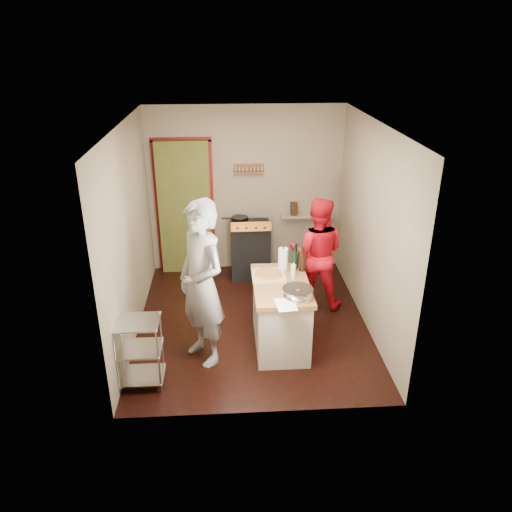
{
  "coord_description": "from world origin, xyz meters",
  "views": [
    {
      "loc": [
        -0.32,
        -5.73,
        3.55
      ],
      "look_at": [
        0.05,
        0.0,
        0.96
      ],
      "focal_mm": 35.0,
      "sensor_mm": 36.0,
      "label": 1
    }
  ],
  "objects_px": {
    "wire_shelving": "(140,350)",
    "island": "(281,312)",
    "person_red": "(317,253)",
    "person_stripe": "(202,284)",
    "stove": "(250,249)"
  },
  "relations": [
    {
      "from": "wire_shelving",
      "to": "island",
      "type": "relative_size",
      "value": 0.65
    },
    {
      "from": "wire_shelving",
      "to": "island",
      "type": "height_order",
      "value": "island"
    },
    {
      "from": "island",
      "to": "person_red",
      "type": "height_order",
      "value": "person_red"
    },
    {
      "from": "island",
      "to": "person_stripe",
      "type": "relative_size",
      "value": 0.63
    },
    {
      "from": "wire_shelving",
      "to": "person_stripe",
      "type": "distance_m",
      "value": 0.97
    },
    {
      "from": "person_stripe",
      "to": "island",
      "type": "bearing_deg",
      "value": 68.2
    },
    {
      "from": "stove",
      "to": "person_red",
      "type": "distance_m",
      "value": 1.36
    },
    {
      "from": "stove",
      "to": "island",
      "type": "height_order",
      "value": "island"
    },
    {
      "from": "stove",
      "to": "wire_shelving",
      "type": "xyz_separation_m",
      "value": [
        -1.33,
        -2.62,
        -0.01
      ]
    },
    {
      "from": "island",
      "to": "person_stripe",
      "type": "xyz_separation_m",
      "value": [
        -0.93,
        -0.23,
        0.53
      ]
    },
    {
      "from": "wire_shelving",
      "to": "island",
      "type": "bearing_deg",
      "value": 22.54
    },
    {
      "from": "stove",
      "to": "person_red",
      "type": "xyz_separation_m",
      "value": [
        0.86,
        -0.99,
        0.34
      ]
    },
    {
      "from": "island",
      "to": "person_red",
      "type": "relative_size",
      "value": 0.78
    },
    {
      "from": "island",
      "to": "person_stripe",
      "type": "distance_m",
      "value": 1.09
    },
    {
      "from": "stove",
      "to": "wire_shelving",
      "type": "height_order",
      "value": "stove"
    }
  ]
}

